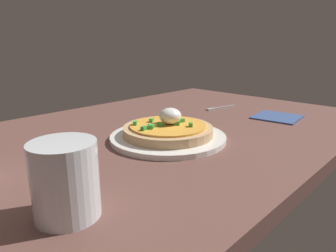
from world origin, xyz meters
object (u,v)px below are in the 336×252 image
Objects in this scene: napkin at (277,117)px; fork at (219,108)px; cup_far at (65,181)px; plate at (168,137)px; pizza at (168,129)px.

fork is at bearing 94.63° from napkin.
cup_far is at bearing 32.77° from fork.
plate is 2.63× the size of cup_far.
napkin is (35.54, -8.74, -0.36)cm from plate.
fork is at bearing 16.19° from pizza.
pizza reaches higher than napkin.
pizza is at bearing 166.13° from napkin.
cup_far reaches higher than fork.
fork is (64.43, 21.61, -4.40)cm from cup_far.
pizza is 1.70× the size of fork.
pizza is at bearing 14.67° from plate.
pizza reaches higher than fork.
plate is at bearing 30.42° from fork.
plate is at bearing -165.33° from pizza.
cup_far is 68.10cm from fork.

